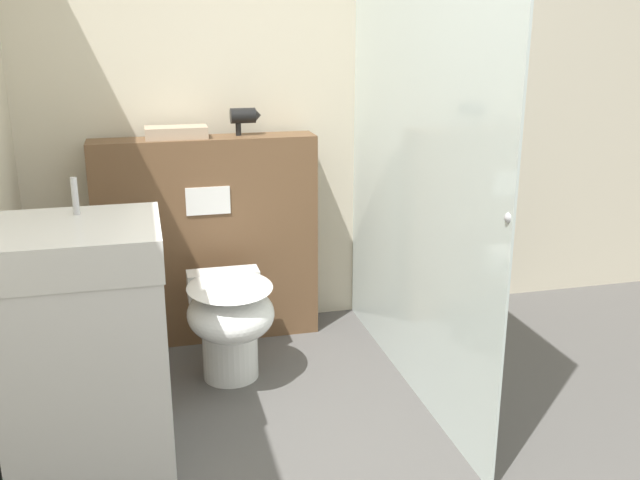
% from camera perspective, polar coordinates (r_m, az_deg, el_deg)
% --- Properties ---
extents(wall_back, '(8.00, 0.06, 2.50)m').
position_cam_1_polar(wall_back, '(3.86, -3.66, 11.36)').
color(wall_back, beige).
rests_on(wall_back, ground_plane).
extents(partition_panel, '(1.13, 0.21, 1.08)m').
position_cam_1_polar(partition_panel, '(3.76, -8.94, -0.02)').
color(partition_panel, brown).
rests_on(partition_panel, ground_plane).
extents(shower_glass, '(0.04, 1.76, 2.13)m').
position_cam_1_polar(shower_glass, '(3.13, 7.54, 6.52)').
color(shower_glass, silver).
rests_on(shower_glass, ground_plane).
extents(toilet, '(0.40, 0.56, 0.50)m').
position_cam_1_polar(toilet, '(3.35, -7.22, -6.28)').
color(toilet, white).
rests_on(toilet, ground_plane).
extents(sink_vanity, '(0.59, 0.55, 1.09)m').
position_cam_1_polar(sink_vanity, '(2.80, -18.16, -8.15)').
color(sink_vanity, white).
rests_on(sink_vanity, ground_plane).
extents(hair_drier, '(0.16, 0.08, 0.14)m').
position_cam_1_polar(hair_drier, '(3.67, -6.05, 9.81)').
color(hair_drier, black).
rests_on(hair_drier, partition_panel).
extents(folded_towel, '(0.30, 0.14, 0.06)m').
position_cam_1_polar(folded_towel, '(3.63, -11.43, 8.43)').
color(folded_towel, tan).
rests_on(folded_towel, partition_panel).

